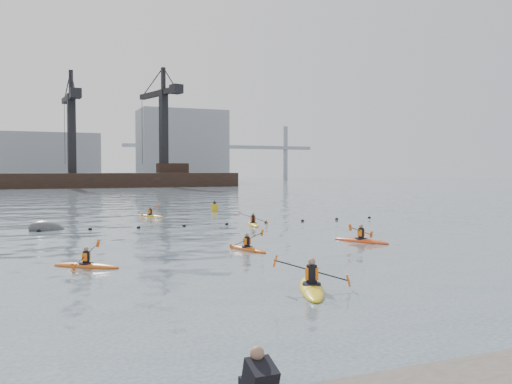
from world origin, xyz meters
TOP-DOWN VIEW (x-y plane):
  - ground at (0.00, 0.00)m, footprint 400.00×400.00m
  - float_line at (-0.50, 22.53)m, footprint 33.24×0.73m
  - barge_pier at (-0.22, 110.00)m, footprint 72.00×19.30m
  - skyline at (2.23, 150.27)m, footprint 141.00×28.00m
  - kayaker_0 at (0.95, 10.85)m, footprint 1.91×2.90m
  - kayaker_1 at (-0.33, 2.15)m, footprint 2.29×3.56m
  - kayaker_2 at (-6.49, 9.07)m, footprint 2.61×2.14m
  - kayaker_3 at (5.59, 21.36)m, footprint 2.03×3.04m
  - kayaker_4 at (7.53, 11.20)m, footprint 2.08×3.25m
  - kayaker_5 at (0.51, 30.87)m, footprint 1.98×2.69m
  - mooring_buoy at (-7.49, 23.58)m, footprint 2.78×2.00m
  - nav_buoy at (7.01, 34.00)m, footprint 0.64×0.64m

SIDE VIEW (x-z plane):
  - ground at x=0.00m, z-range 0.00..0.00m
  - mooring_buoy at x=-7.49m, z-range -0.81..0.81m
  - float_line at x=-0.50m, z-range -0.09..0.15m
  - kayaker_5 at x=0.51m, z-range -0.42..0.59m
  - kayaker_2 at x=-6.49m, z-range -0.44..0.61m
  - kayaker_0 at x=0.95m, z-range -0.41..0.59m
  - kayaker_3 at x=5.59m, z-range -0.45..0.64m
  - kayaker_4 at x=7.53m, z-range -0.47..0.67m
  - kayaker_1 at x=-0.33m, z-range -0.51..0.73m
  - nav_buoy at x=7.01m, z-range -0.23..0.94m
  - barge_pier at x=-0.22m, z-range -12.86..16.64m
  - skyline at x=2.23m, z-range -1.75..20.25m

